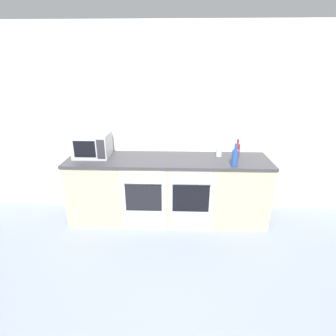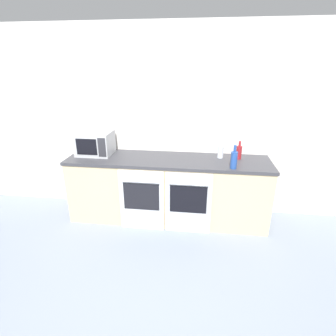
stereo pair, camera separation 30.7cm
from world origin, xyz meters
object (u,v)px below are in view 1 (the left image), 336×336
at_px(oven_left, 144,201).
at_px(bottle_red, 237,150).
at_px(bottle_blue, 235,157).
at_px(microwave, 92,145).
at_px(oven_right, 191,202).
at_px(bottle_clear, 219,150).

relative_size(oven_left, bottle_red, 3.44).
bearing_deg(oven_left, bottle_blue, 4.62).
relative_size(oven_left, bottle_blue, 2.89).
distance_m(microwave, bottle_blue, 1.89).
xyz_separation_m(bottle_blue, bottle_red, (0.10, 0.36, -0.02)).
distance_m(oven_right, bottle_clear, 0.83).
bearing_deg(oven_left, oven_right, 0.00).
height_order(oven_right, bottle_red, bottle_red).
distance_m(oven_left, microwave, 1.05).
relative_size(bottle_clear, bottle_blue, 0.79).
xyz_separation_m(bottle_clear, bottle_blue, (0.13, -0.38, 0.02)).
xyz_separation_m(oven_right, bottle_blue, (0.53, 0.09, 0.58)).
xyz_separation_m(oven_left, oven_right, (0.60, 0.00, 0.00)).
distance_m(oven_right, bottle_blue, 0.79).
relative_size(oven_left, microwave, 1.79).
bearing_deg(microwave, bottle_blue, -9.62).
xyz_separation_m(microwave, bottle_red, (1.97, 0.05, -0.06)).
relative_size(microwave, bottle_red, 1.92).
height_order(oven_left, bottle_blue, bottle_blue).
relative_size(oven_right, bottle_blue, 2.89).
relative_size(bottle_clear, bottle_red, 0.94).
bearing_deg(bottle_red, oven_left, -159.82).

